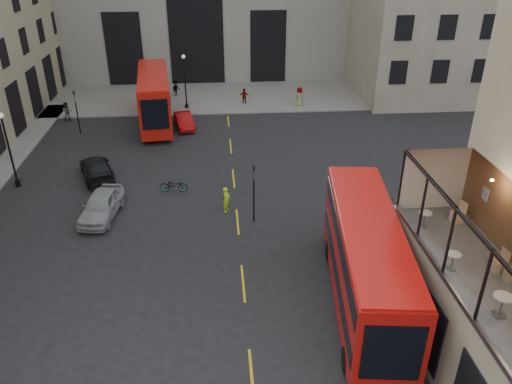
{
  "coord_description": "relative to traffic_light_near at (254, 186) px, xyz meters",
  "views": [
    {
      "loc": [
        -2.97,
        -14.1,
        15.88
      ],
      "look_at": [
        -1.01,
        10.15,
        3.0
      ],
      "focal_mm": 35.0,
      "sensor_mm": 36.0,
      "label": 1
    }
  ],
  "objects": [
    {
      "name": "car_c",
      "position": [
        -10.74,
        6.95,
        -1.71
      ],
      "size": [
        3.53,
        5.29,
        1.42
      ],
      "primitive_type": "imported",
      "rotation": [
        0.0,
        0.0,
        3.49
      ],
      "color": "black",
      "rests_on": "ground"
    },
    {
      "name": "cafe_chair_b",
      "position": [
        8.18,
        -11.84,
        2.45
      ],
      "size": [
        0.5,
        0.5,
        0.91
      ],
      "color": "tan",
      "rests_on": "cafe_floor"
    },
    {
      "name": "pedestrian_d",
      "position": [
        6.25,
        21.92,
        -1.45
      ],
      "size": [
        1.07,
        1.13,
        1.95
      ],
      "primitive_type": "imported",
      "rotation": [
        0.0,
        0.0,
        2.23
      ],
      "color": "gray",
      "rests_on": "ground"
    },
    {
      "name": "car_b",
      "position": [
        -4.99,
        16.74,
        -1.78
      ],
      "size": [
        2.17,
        4.15,
        1.3
      ],
      "primitive_type": "imported",
      "rotation": [
        0.0,
        0.0,
        0.21
      ],
      "color": "#B30B0D",
      "rests_on": "ground"
    },
    {
      "name": "pavement_far",
      "position": [
        -5.0,
        26.0,
        -2.36
      ],
      "size": [
        40.0,
        12.0,
        0.12
      ],
      "primitive_type": "cube",
      "color": "slate",
      "rests_on": "ground"
    },
    {
      "name": "traffic_light_far",
      "position": [
        -14.0,
        16.0,
        0.0
      ],
      "size": [
        0.16,
        0.2,
        3.8
      ],
      "color": "black",
      "rests_on": "ground"
    },
    {
      "name": "host_frontage",
      "position": [
        7.5,
        -12.0,
        -0.17
      ],
      "size": [
        3.0,
        11.0,
        4.5
      ],
      "primitive_type": "cube",
      "color": "tan",
      "rests_on": "ground"
    },
    {
      "name": "cafe_floor",
      "position": [
        7.5,
        -12.0,
        2.12
      ],
      "size": [
        3.0,
        10.0,
        0.1
      ],
      "primitive_type": "cube",
      "color": "slate",
      "rests_on": "host_frontage"
    },
    {
      "name": "street_lamp_a",
      "position": [
        -16.0,
        6.0,
        -0.03
      ],
      "size": [
        0.36,
        0.36,
        5.33
      ],
      "color": "black",
      "rests_on": "ground"
    },
    {
      "name": "traffic_light_near",
      "position": [
        0.0,
        0.0,
        0.0
      ],
      "size": [
        0.16,
        0.2,
        3.8
      ],
      "color": "black",
      "rests_on": "ground"
    },
    {
      "name": "street_lamp_b",
      "position": [
        -5.0,
        22.0,
        -0.03
      ],
      "size": [
        0.36,
        0.36,
        5.33
      ],
      "color": "black",
      "rests_on": "ground"
    },
    {
      "name": "cyclist",
      "position": [
        -1.62,
        1.39,
        -1.6
      ],
      "size": [
        0.61,
        0.71,
        1.65
      ],
      "primitive_type": "imported",
      "rotation": [
        0.0,
        0.0,
        1.15
      ],
      "color": "#C8FF1A",
      "rests_on": "ground"
    },
    {
      "name": "car_a",
      "position": [
        -9.33,
        1.33,
        -1.63
      ],
      "size": [
        2.5,
        4.88,
        1.59
      ],
      "primitive_type": "imported",
      "rotation": [
        0.0,
        0.0,
        -0.14
      ],
      "color": "#979A9F",
      "rests_on": "ground"
    },
    {
      "name": "pedestrian_b",
      "position": [
        -6.26,
        26.24,
        -1.55
      ],
      "size": [
        1.18,
        1.29,
        1.74
      ],
      "primitive_type": "imported",
      "rotation": [
        0.0,
        0.0,
        0.96
      ],
      "color": "gray",
      "rests_on": "ground"
    },
    {
      "name": "bus_far",
      "position": [
        -7.59,
        18.27,
        0.14
      ],
      "size": [
        3.83,
        11.64,
        4.56
      ],
      "color": "red",
      "rests_on": "ground"
    },
    {
      "name": "pedestrian_a",
      "position": [
        -15.81,
        19.28,
        -1.53
      ],
      "size": [
        0.97,
        0.82,
        1.8
      ],
      "primitive_type": "imported",
      "rotation": [
        0.0,
        0.0,
        0.17
      ],
      "color": "gray",
      "rests_on": "ground"
    },
    {
      "name": "bicycle",
      "position": [
        -5.12,
        4.33,
        -1.94
      ],
      "size": [
        1.89,
        0.76,
        0.97
      ],
      "primitive_type": "imported",
      "rotation": [
        0.0,
        0.0,
        1.51
      ],
      "color": "gray",
      "rests_on": "ground"
    },
    {
      "name": "ground",
      "position": [
        1.0,
        -12.0,
        -2.42
      ],
      "size": [
        140.0,
        140.0,
        0.0
      ],
      "primitive_type": "plane",
      "color": "black",
      "rests_on": "ground"
    },
    {
      "name": "cafe_chair_c",
      "position": [
        8.42,
        -12.38,
        2.44
      ],
      "size": [
        0.44,
        0.44,
        0.86
      ],
      "color": "tan",
      "rests_on": "cafe_floor"
    },
    {
      "name": "cafe_table_near",
      "position": [
        7.02,
        -14.15,
        2.69
      ],
      "size": [
        0.63,
        0.63,
        0.78
      ],
      "color": "silver",
      "rests_on": "cafe_floor"
    },
    {
      "name": "cafe_chair_d",
      "position": [
        8.23,
        -8.28,
        2.46
      ],
      "size": [
        0.56,
        0.56,
        0.94
      ],
      "color": "#DAAA7E",
      "rests_on": "cafe_floor"
    },
    {
      "name": "bus_near",
      "position": [
        4.5,
        -8.02,
        0.16
      ],
      "size": [
        3.97,
        11.76,
        4.6
      ],
      "color": "red",
      "rests_on": "ground"
    },
    {
      "name": "cafe_table_far",
      "position": [
        6.63,
        -8.57,
        2.63
      ],
      "size": [
        0.55,
        0.55,
        0.69
      ],
      "color": "silver",
      "rests_on": "cafe_floor"
    },
    {
      "name": "cafe_table_mid",
      "position": [
        6.54,
        -11.57,
        2.62
      ],
      "size": [
        0.54,
        0.54,
        0.67
      ],
      "color": "beige",
      "rests_on": "cafe_floor"
    },
    {
      "name": "pedestrian_c",
      "position": [
        0.8,
        22.99,
        -1.61
      ],
      "size": [
        0.99,
        0.48,
        1.64
      ],
      "primitive_type": "imported",
      "rotation": [
        0.0,
        0.0,
        3.06
      ],
      "color": "gray",
      "rests_on": "ground"
    }
  ]
}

